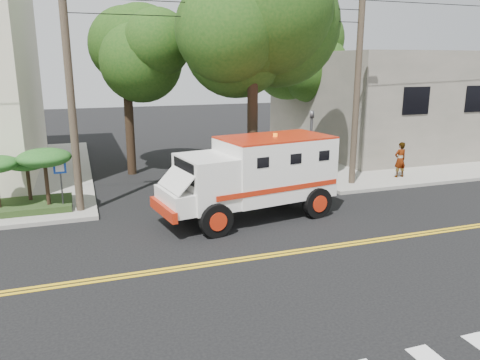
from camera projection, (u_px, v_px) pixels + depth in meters
name	position (u px, v px, depth m)	size (l,w,h in m)	color
ground	(282.00, 254.00, 13.95)	(100.00, 100.00, 0.00)	black
sidewalk_ne	(386.00, 148.00, 30.60)	(17.00, 17.00, 0.15)	gray
building_right	(404.00, 100.00, 30.78)	(14.00, 12.00, 6.00)	#686459
utility_pole_left	(70.00, 93.00, 16.56)	(0.28, 0.28, 9.00)	#382D23
utility_pole_right	(357.00, 87.00, 20.53)	(0.28, 0.28, 9.00)	#382D23
tree_main	(266.00, 19.00, 18.49)	(6.08, 5.70, 9.85)	black
tree_left	(133.00, 59.00, 22.49)	(4.48, 4.20, 7.70)	black
tree_right	(309.00, 54.00, 29.72)	(4.80, 4.50, 8.20)	black
traffic_signal	(311.00, 143.00, 19.74)	(0.15, 0.18, 3.60)	#3F3F42
accessibility_sign	(61.00, 179.00, 17.29)	(0.45, 0.10, 2.02)	#3F3F42
palm_planter	(25.00, 171.00, 17.25)	(3.52, 2.63, 2.36)	#1E3314
armored_truck	(255.00, 173.00, 16.90)	(6.74, 3.45, 2.93)	white
pedestrian_a	(400.00, 160.00, 22.49)	(0.62, 0.41, 1.71)	gray
pedestrian_b	(324.00, 163.00, 22.30)	(0.73, 0.57, 1.49)	gray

